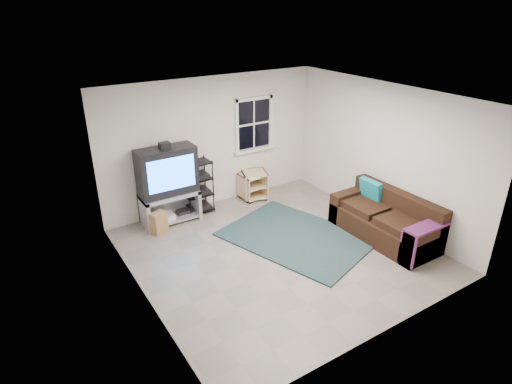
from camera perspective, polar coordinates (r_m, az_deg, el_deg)
room at (r=8.94m, az=-0.29°, el=8.61°), size 4.60×4.62×4.60m
tv_unit at (r=8.06m, az=-11.72°, el=1.69°), size 1.07×0.54×1.58m
av_rack at (r=8.49m, az=-7.78°, el=0.30°), size 0.55×0.40×1.09m
side_table_left at (r=9.11m, az=-0.27°, el=1.15°), size 0.63×0.63×0.58m
side_table_right at (r=9.07m, az=-0.61°, el=1.05°), size 0.50×0.53×0.56m
sofa at (r=7.91m, az=16.92°, el=-3.75°), size 0.87×1.96×0.89m
shag_rug at (r=7.73m, az=5.41°, el=-5.97°), size 2.46×2.90×0.03m
paper_bag at (r=7.97m, az=-12.83°, el=-3.97°), size 0.33×0.27×0.40m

